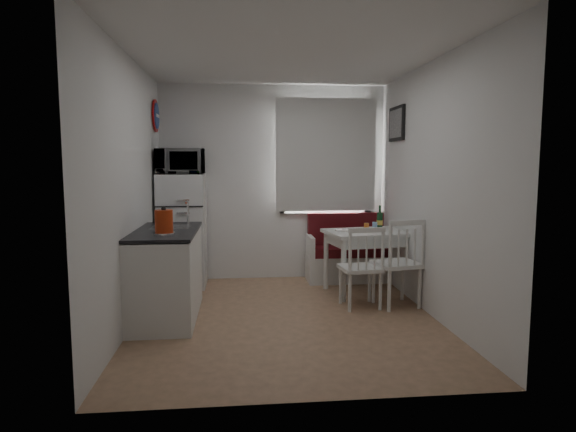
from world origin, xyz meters
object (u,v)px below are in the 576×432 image
object	(u,v)px
kitchen_counter	(167,273)
chair_left	(363,259)
dining_table	(369,238)
kettle	(164,222)
bench	(353,258)
fridge	(183,231)
wine_bottle	(380,217)
microwave	(180,161)
chair_right	(400,254)

from	to	relation	value
kitchen_counter	chair_left	distance (m)	2.05
dining_table	kettle	distance (m)	2.54
bench	fridge	distance (m)	2.28
bench	dining_table	distance (m)	0.75
bench	dining_table	bearing A→B (deg)	-86.42
kitchen_counter	dining_table	world-z (taller)	kitchen_counter
wine_bottle	kettle	bearing A→B (deg)	-152.83
fridge	microwave	size ratio (longest dim) A/B	2.49
bench	dining_table	size ratio (longest dim) A/B	1.12
chair_left	fridge	distance (m)	2.36
kitchen_counter	bench	world-z (taller)	kitchen_counter
chair_right	microwave	xyz separation A→B (m)	(-2.43, 1.15, 0.99)
dining_table	fridge	size ratio (longest dim) A/B	0.78
kitchen_counter	wine_bottle	distance (m)	2.62
wine_bottle	kitchen_counter	bearing A→B (deg)	-161.68
bench	microwave	bearing A→B (deg)	-175.93
kitchen_counter	chair_left	xyz separation A→B (m)	(2.04, 0.05, 0.10)
chair_left	kitchen_counter	bearing A→B (deg)	176.05
bench	chair_left	bearing A→B (deg)	-99.14
wine_bottle	microwave	bearing A→B (deg)	171.04
kettle	wine_bottle	world-z (taller)	kettle
bench	dining_table	xyz separation A→B (m)	(0.04, -0.64, 0.38)
bench	chair_right	world-z (taller)	chair_right
fridge	kettle	size ratio (longest dim) A/B	5.46
chair_left	kettle	size ratio (longest dim) A/B	1.84
chair_right	microwave	size ratio (longest dim) A/B	0.94
chair_right	fridge	size ratio (longest dim) A/B	0.38
fridge	dining_table	bearing A→B (deg)	-13.19
kitchen_counter	dining_table	distance (m)	2.41
kitchen_counter	wine_bottle	world-z (taller)	kitchen_counter
chair_left	kettle	bearing A→B (deg)	-172.07
microwave	wine_bottle	distance (m)	2.55
kitchen_counter	fridge	xyz separation A→B (m)	(0.02, 1.24, 0.26)
dining_table	microwave	size ratio (longest dim) A/B	1.93
fridge	microwave	world-z (taller)	microwave
bench	wine_bottle	bearing A→B (deg)	-70.21
dining_table	kettle	size ratio (longest dim) A/B	4.24
chair_right	bench	bearing A→B (deg)	86.33
fridge	microwave	bearing A→B (deg)	-90.00
bench	kitchen_counter	bearing A→B (deg)	-149.03
chair_right	wine_bottle	bearing A→B (deg)	77.87
chair_left	wine_bottle	size ratio (longest dim) A/B	1.62
kitchen_counter	dining_table	xyz separation A→B (m)	(2.29, 0.71, 0.22)
fridge	kettle	bearing A→B (deg)	-88.97
dining_table	fridge	distance (m)	2.34
kitchen_counter	dining_table	size ratio (longest dim) A/B	1.19
fridge	bench	bearing A→B (deg)	2.79
fridge	kettle	xyz separation A→B (m)	(0.03, -1.66, 0.32)
microwave	kettle	size ratio (longest dim) A/B	2.19
kitchen_counter	fridge	world-z (taller)	fridge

